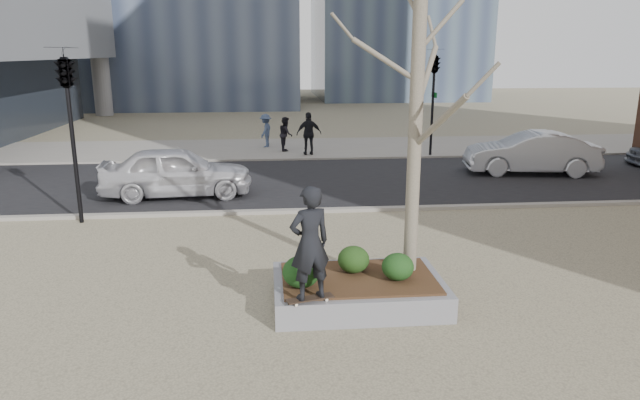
{
  "coord_description": "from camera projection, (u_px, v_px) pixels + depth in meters",
  "views": [
    {
      "loc": [
        -0.56,
        -9.36,
        4.37
      ],
      "look_at": [
        0.5,
        2.0,
        1.4
      ],
      "focal_mm": 32.0,
      "sensor_mm": 36.0,
      "label": 1
    }
  ],
  "objects": [
    {
      "name": "ground",
      "position": [
        303.0,
        305.0,
        10.17
      ],
      "size": [
        120.0,
        120.0,
        0.0
      ],
      "primitive_type": "plane",
      "color": "gray",
      "rests_on": "ground"
    },
    {
      "name": "street",
      "position": [
        284.0,
        181.0,
        19.8
      ],
      "size": [
        60.0,
        8.0,
        0.02
      ],
      "primitive_type": "cube",
      "color": "black",
      "rests_on": "ground"
    },
    {
      "name": "far_sidewalk",
      "position": [
        279.0,
        148.0,
        26.55
      ],
      "size": [
        60.0,
        6.0,
        0.02
      ],
      "primitive_type": "cube",
      "color": "gray",
      "rests_on": "ground"
    },
    {
      "name": "planter",
      "position": [
        358.0,
        291.0,
        10.2
      ],
      "size": [
        3.0,
        2.0,
        0.45
      ],
      "primitive_type": "cube",
      "color": "gray",
      "rests_on": "ground"
    },
    {
      "name": "planter_mulch",
      "position": [
        358.0,
        278.0,
        10.14
      ],
      "size": [
        2.7,
        1.7,
        0.04
      ],
      "primitive_type": "cube",
      "color": "#382314",
      "rests_on": "planter"
    },
    {
      "name": "sycamore_tree",
      "position": [
        417.0,
        87.0,
        9.68
      ],
      "size": [
        2.8,
        2.8,
        6.6
      ],
      "primitive_type": null,
      "color": "gray",
      "rests_on": "planter_mulch"
    },
    {
      "name": "shrub_left",
      "position": [
        301.0,
        272.0,
        9.65
      ],
      "size": [
        0.64,
        0.64,
        0.54
      ],
      "primitive_type": "ellipsoid",
      "color": "black",
      "rests_on": "planter_mulch"
    },
    {
      "name": "shrub_middle",
      "position": [
        354.0,
        259.0,
        10.3
      ],
      "size": [
        0.57,
        0.57,
        0.49
      ],
      "primitive_type": "ellipsoid",
      "color": "#183310",
      "rests_on": "planter_mulch"
    },
    {
      "name": "shrub_right",
      "position": [
        398.0,
        267.0,
        9.96
      ],
      "size": [
        0.56,
        0.56,
        0.48
      ],
      "primitive_type": "ellipsoid",
      "color": "black",
      "rests_on": "planter_mulch"
    },
    {
      "name": "skateboard",
      "position": [
        310.0,
        300.0,
        9.21
      ],
      "size": [
        0.8,
        0.41,
        0.08
      ],
      "primitive_type": null,
      "rotation": [
        0.0,
        0.0,
        0.28
      ],
      "color": "black",
      "rests_on": "planter"
    },
    {
      "name": "skateboarder",
      "position": [
        310.0,
        243.0,
        8.96
      ],
      "size": [
        0.79,
        0.65,
        1.86
      ],
      "primitive_type": "imported",
      "rotation": [
        0.0,
        0.0,
        3.5
      ],
      "color": "black",
      "rests_on": "skateboard"
    },
    {
      "name": "police_car",
      "position": [
        177.0,
        172.0,
        17.55
      ],
      "size": [
        4.68,
        2.15,
        1.56
      ],
      "primitive_type": "imported",
      "rotation": [
        0.0,
        0.0,
        1.64
      ],
      "color": "silver",
      "rests_on": "street"
    },
    {
      "name": "car_silver",
      "position": [
        531.0,
        153.0,
        20.85
      ],
      "size": [
        4.87,
        2.37,
        1.54
      ],
      "primitive_type": "imported",
      "rotation": [
        0.0,
        0.0,
        4.55
      ],
      "color": "#A7AAB0",
      "rests_on": "street"
    },
    {
      "name": "pedestrian_a",
      "position": [
        286.0,
        134.0,
        25.68
      ],
      "size": [
        0.6,
        0.76,
        1.53
      ],
      "primitive_type": "imported",
      "rotation": [
        0.0,
        0.0,
        1.59
      ],
      "color": "black",
      "rests_on": "far_sidewalk"
    },
    {
      "name": "pedestrian_b",
      "position": [
        266.0,
        131.0,
        26.69
      ],
      "size": [
        0.85,
        1.13,
        1.55
      ],
      "primitive_type": "imported",
      "rotation": [
        0.0,
        0.0,
        4.4
      ],
      "color": "#394A68",
      "rests_on": "far_sidewalk"
    },
    {
      "name": "pedestrian_c",
      "position": [
        309.0,
        134.0,
        24.64
      ],
      "size": [
        1.11,
        0.52,
        1.84
      ],
      "primitive_type": "imported",
      "rotation": [
        0.0,
        0.0,
        3.21
      ],
      "color": "black",
      "rests_on": "far_sidewalk"
    },
    {
      "name": "traffic_light_near",
      "position": [
        73.0,
        138.0,
        14.51
      ],
      "size": [
        0.6,
        2.48,
        4.5
      ],
      "primitive_type": null,
      "color": "black",
      "rests_on": "ground"
    },
    {
      "name": "traffic_light_far",
      "position": [
        433.0,
        103.0,
        24.26
      ],
      "size": [
        0.6,
        2.48,
        4.5
      ],
      "primitive_type": null,
      "color": "black",
      "rests_on": "ground"
    }
  ]
}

